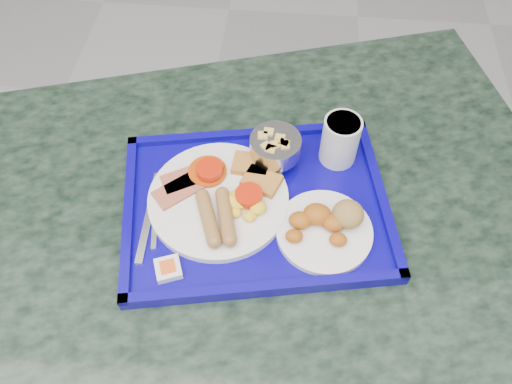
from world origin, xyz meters
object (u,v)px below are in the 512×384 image
main_plate (221,197)px  fruit_bowl (275,147)px  juice_cup (340,139)px  tray (256,206)px  table (241,261)px  bread_plate (327,225)px

main_plate → fruit_bowl: (0.09, 0.10, 0.03)m
fruit_bowl → juice_cup: size_ratio=0.98×
tray → main_plate: bearing=178.0°
fruit_bowl → juice_cup: juice_cup is taller
juice_cup → tray: bearing=-139.4°
table → main_plate: (-0.03, 0.01, 0.23)m
main_plate → juice_cup: bearing=30.4°
tray → juice_cup: bearing=40.6°
main_plate → bread_plate: bread_plate is taller
table → fruit_bowl: bearing=61.7°
juice_cup → bread_plate: bearing=-96.3°
tray → juice_cup: (0.15, 0.13, 0.06)m
table → fruit_bowl: fruit_bowl is taller
tray → main_plate: (-0.07, 0.00, 0.02)m
main_plate → table: bearing=-17.1°
tray → bread_plate: bearing=-18.7°
table → main_plate: main_plate is taller
table → juice_cup: 0.36m
bread_plate → fruit_bowl: 0.18m
table → main_plate: bearing=162.9°
main_plate → fruit_bowl: 0.14m
tray → fruit_bowl: (0.03, 0.11, 0.05)m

